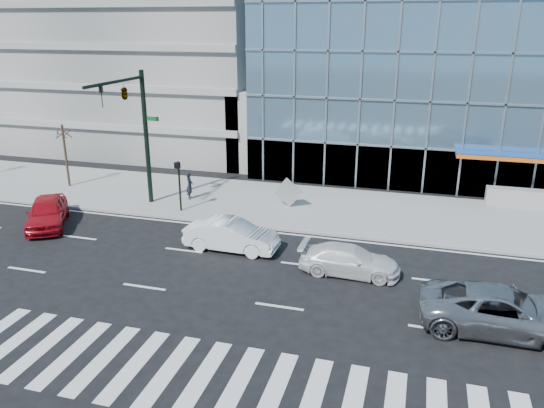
% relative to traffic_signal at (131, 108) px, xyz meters
% --- Properties ---
extents(ground, '(160.00, 160.00, 0.00)m').
position_rel_traffic_signal_xyz_m(ground, '(11.00, -4.57, -6.16)').
color(ground, black).
rests_on(ground, ground).
extents(sidewalk, '(120.00, 8.00, 0.15)m').
position_rel_traffic_signal_xyz_m(sidewalk, '(11.00, 3.43, -6.09)').
color(sidewalk, gray).
rests_on(sidewalk, ground).
extents(parking_garage, '(24.00, 24.00, 20.00)m').
position_rel_traffic_signal_xyz_m(parking_garage, '(-9.00, 21.43, 3.84)').
color(parking_garage, gray).
rests_on(parking_garage, ground).
extents(ramp_block, '(6.00, 8.00, 6.00)m').
position_rel_traffic_signal_xyz_m(ramp_block, '(5.00, 13.43, -3.16)').
color(ramp_block, gray).
rests_on(ramp_block, ground).
extents(traffic_signal, '(1.14, 5.74, 8.00)m').
position_rel_traffic_signal_xyz_m(traffic_signal, '(0.00, 0.00, 0.00)').
color(traffic_signal, black).
rests_on(traffic_signal, sidewalk).
extents(ped_signal_post, '(0.30, 0.33, 3.00)m').
position_rel_traffic_signal_xyz_m(ped_signal_post, '(2.50, 0.37, -4.02)').
color(ped_signal_post, black).
rests_on(ped_signal_post, sidewalk).
extents(street_tree_near, '(1.10, 1.10, 4.23)m').
position_rel_traffic_signal_xyz_m(street_tree_near, '(-7.00, 2.93, -2.39)').
color(street_tree_near, '#332319').
rests_on(street_tree_near, sidewalk).
extents(silver_suv, '(5.89, 2.73, 1.63)m').
position_rel_traffic_signal_xyz_m(silver_suv, '(19.25, -7.99, -5.35)').
color(silver_suv, '#A3A3A7').
rests_on(silver_suv, ground).
extents(white_suv, '(4.50, 1.84, 1.30)m').
position_rel_traffic_signal_xyz_m(white_suv, '(13.25, -4.86, -5.51)').
color(white_suv, white).
rests_on(white_suv, ground).
extents(white_sedan, '(4.71, 1.74, 1.54)m').
position_rel_traffic_signal_xyz_m(white_sedan, '(7.25, -3.81, -5.40)').
color(white_sedan, white).
rests_on(white_sedan, ground).
extents(red_sedan, '(4.07, 5.07, 1.62)m').
position_rel_traffic_signal_xyz_m(red_sedan, '(-3.68, -3.55, -5.35)').
color(red_sedan, '#AB0D17').
rests_on(red_sedan, ground).
extents(pedestrian, '(0.56, 0.71, 1.71)m').
position_rel_traffic_signal_xyz_m(pedestrian, '(2.10, 2.63, -5.16)').
color(pedestrian, black).
rests_on(pedestrian, sidewalk).
extents(tilted_panel, '(1.82, 0.17, 1.82)m').
position_rel_traffic_signal_xyz_m(tilted_panel, '(8.45, 2.84, -5.10)').
color(tilted_panel, gray).
rests_on(tilted_panel, sidewalk).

